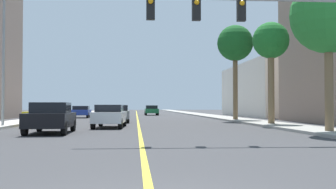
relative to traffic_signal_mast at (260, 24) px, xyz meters
name	(u,v)px	position (x,y,z in m)	size (l,w,h in m)	color
ground	(137,118)	(-4.56, 31.52, -4.45)	(192.00, 192.00, 0.00)	#38383A
sidewalk_left	(56,117)	(-13.57, 31.52, -4.38)	(2.69, 168.00, 0.15)	beige
sidewalk_right	(216,117)	(4.45, 31.52, -4.38)	(2.69, 168.00, 0.15)	#9E9B93
lane_marking_center	(137,118)	(-4.56, 31.52, -4.45)	(0.16, 144.00, 0.01)	yellow
building_right_far	(287,90)	(14.79, 37.05, -1.13)	(12.60, 21.66, 6.65)	silver
traffic_signal_mast	(260,24)	(0.00, 0.00, 0.00)	(10.05, 0.36, 5.75)	gray
street_lamp	(4,46)	(-12.72, 10.18, 0.49)	(0.56, 0.28, 8.74)	gray
palm_near	(328,16)	(4.30, 3.31, 1.09)	(3.58, 3.58, 7.24)	brown
palm_mid	(271,43)	(4.29, 11.68, 1.09)	(2.44, 2.44, 6.80)	brown
palm_far	(235,44)	(3.88, 20.06, 2.22)	(3.11, 3.11, 8.20)	brown
car_black	(51,117)	(-8.82, 4.79, -3.69)	(2.01, 4.35, 1.48)	black
car_blue	(81,111)	(-10.78, 31.28, -3.76)	(1.98, 4.03, 1.31)	#1E389E
car_yellow	(45,115)	(-10.57, 11.62, -3.72)	(1.81, 4.04, 1.41)	gold
car_white	(110,116)	(-6.32, 9.85, -3.73)	(1.94, 4.62, 1.39)	white
car_green	(151,110)	(-2.52, 43.52, -3.72)	(1.91, 4.53, 1.39)	#196638
car_gray	(117,113)	(-6.24, 17.60, -3.73)	(2.06, 3.93, 1.38)	slate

